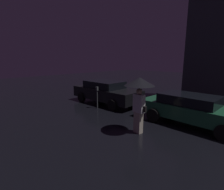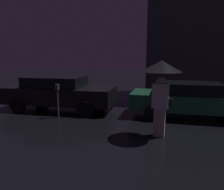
{
  "view_description": "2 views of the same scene",
  "coord_description": "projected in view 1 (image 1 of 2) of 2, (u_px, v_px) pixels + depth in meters",
  "views": [
    {
      "loc": [
        -1.06,
        -6.25,
        2.88
      ],
      "look_at": [
        -7.46,
        0.35,
        0.95
      ],
      "focal_mm": 28.0,
      "sensor_mm": 36.0,
      "label": 1
    },
    {
      "loc": [
        -4.84,
        -7.13,
        2.32
      ],
      "look_at": [
        -6.49,
        0.26,
        0.96
      ],
      "focal_mm": 35.0,
      "sensor_mm": 36.0,
      "label": 2
    }
  ],
  "objects": [
    {
      "name": "pedestrian_with_umbrella",
      "position": [
        139.0,
        89.0,
        6.55
      ],
      "size": [
        1.16,
        1.16,
        2.19
      ],
      "rotation": [
        0.0,
        0.0,
        -0.12
      ],
      "color": "beige",
      "rests_on": "ground"
    },
    {
      "name": "parked_car_black",
      "position": [
        106.0,
        92.0,
        11.34
      ],
      "size": [
        4.71,
        2.05,
        1.44
      ],
      "rotation": [
        0.0,
        0.0,
        0.01
      ],
      "color": "black",
      "rests_on": "ground"
    },
    {
      "name": "parking_meter",
      "position": [
        97.0,
        95.0,
        10.12
      ],
      "size": [
        0.12,
        0.1,
        1.28
      ],
      "color": "#4C5154",
      "rests_on": "ground"
    },
    {
      "name": "parked_car_green",
      "position": [
        191.0,
        109.0,
        7.63
      ],
      "size": [
        4.61,
        1.9,
        1.33
      ],
      "rotation": [
        0.0,
        0.0,
        -0.03
      ],
      "color": "#1E5638",
      "rests_on": "ground"
    }
  ]
}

